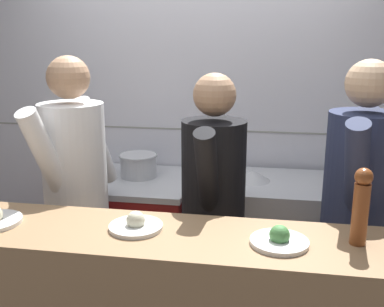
{
  "coord_description": "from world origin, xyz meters",
  "views": [
    {
      "loc": [
        0.49,
        -1.94,
        1.82
      ],
      "look_at": [
        0.05,
        0.61,
        1.15
      ],
      "focal_mm": 42.0,
      "sensor_mm": 36.0,
      "label": 1
    }
  ],
  "objects": [
    {
      "name": "prep_counter",
      "position": [
        0.62,
        0.95,
        0.44
      ],
      "size": [
        1.2,
        0.65,
        0.89
      ],
      "color": "#B7BABF",
      "rests_on": "ground_plane"
    },
    {
      "name": "mixing_bowl_steel",
      "position": [
        0.41,
        0.95,
        0.93
      ],
      "size": [
        0.24,
        0.24,
        0.07
      ],
      "color": "#B7BABF",
      "rests_on": "prep_counter"
    },
    {
      "name": "chef_head_cook",
      "position": [
        -0.56,
        0.31,
        0.96
      ],
      "size": [
        0.43,
        0.75,
        1.73
      ],
      "rotation": [
        0.0,
        0.0,
        -0.25
      ],
      "color": "black",
      "rests_on": "ground_plane"
    },
    {
      "name": "wall_back_tiled",
      "position": [
        0.0,
        1.35,
        1.3
      ],
      "size": [
        8.0,
        0.06,
        2.6
      ],
      "color": "silver",
      "rests_on": "ground_plane"
    },
    {
      "name": "plated_dish_dessert",
      "position": [
        0.55,
        -0.29,
        1.06
      ],
      "size": [
        0.23,
        0.23,
        0.08
      ],
      "color": "white",
      "rests_on": "pass_counter"
    },
    {
      "name": "chef_line",
      "position": [
        0.96,
        0.29,
        0.96
      ],
      "size": [
        0.44,
        0.75,
        1.73
      ],
      "rotation": [
        0.0,
        0.0,
        -0.29
      ],
      "color": "black",
      "rests_on": "ground_plane"
    },
    {
      "name": "plated_dish_appetiser",
      "position": [
        -0.04,
        -0.25,
        1.06
      ],
      "size": [
        0.23,
        0.23,
        0.08
      ],
      "color": "white",
      "rests_on": "pass_counter"
    },
    {
      "name": "stock_pot",
      "position": [
        -0.4,
        1.01,
        0.95
      ],
      "size": [
        0.27,
        0.27,
        0.16
      ],
      "color": "#B7BABF",
      "rests_on": "oven_range"
    },
    {
      "name": "pepper_mill",
      "position": [
        0.86,
        -0.24,
        1.2
      ],
      "size": [
        0.07,
        0.07,
        0.31
      ],
      "color": "brown",
      "rests_on": "pass_counter"
    },
    {
      "name": "chef_sous",
      "position": [
        0.22,
        0.29,
        0.92
      ],
      "size": [
        0.34,
        0.72,
        1.65
      ],
      "rotation": [
        0.0,
        0.0,
        -0.02
      ],
      "color": "black",
      "rests_on": "ground_plane"
    },
    {
      "name": "oven_range",
      "position": [
        -0.45,
        0.95,
        0.43
      ],
      "size": [
        0.86,
        0.71,
        0.86
      ],
      "color": "maroon",
      "rests_on": "ground_plane"
    }
  ]
}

